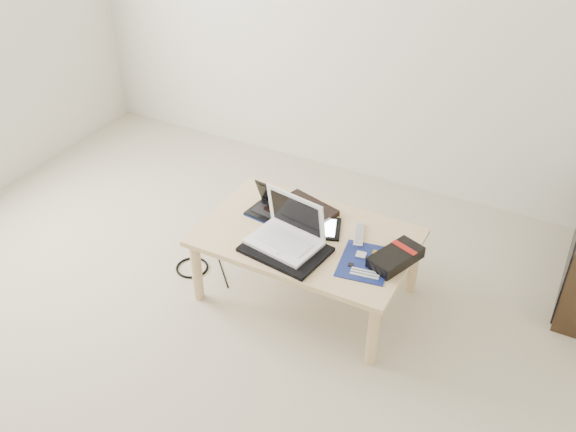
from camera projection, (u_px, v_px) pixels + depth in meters
The scene contains 14 objects.
ground at pixel (185, 353), 3.18m from camera, with size 4.00×4.00×0.00m, color #B6AA94.
room_shell at pixel (140, 16), 2.21m from camera, with size 4.20×4.20×2.70m.
coffee_table at pixel (307, 242), 3.34m from camera, with size 1.10×0.70×0.40m.
book at pixel (302, 211), 3.46m from camera, with size 0.38×0.34×0.03m.
netbook at pixel (272, 208), 3.45m from camera, with size 0.26×0.20×0.17m.
tablet at pixel (316, 228), 3.35m from camera, with size 0.31×0.27×0.01m.
remote at pixel (359, 235), 3.30m from camera, with size 0.11×0.21×0.02m.
neoprene_sleeve at pixel (285, 249), 3.19m from camera, with size 0.40×0.29×0.02m, color black.
white_laptop at pixel (288, 232), 3.21m from camera, with size 0.38×0.30×0.25m.
motherboard at pixel (365, 262), 3.12m from camera, with size 0.28×0.33×0.01m.
gpu_box at pixel (396, 257), 3.11m from camera, with size 0.23×0.31×0.06m.
cable_coil at pixel (280, 219), 3.41m from camera, with size 0.11×0.11×0.01m, color black.
floor_cable_coil at pixel (192, 268), 3.71m from camera, with size 0.19×0.19×0.01m, color black.
floor_cable_trail at pixel (221, 267), 3.72m from camera, with size 0.01×0.01×0.38m, color black.
Camera 1 is at (1.48, -1.72, 2.39)m, focal length 40.00 mm.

